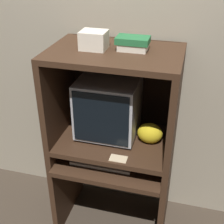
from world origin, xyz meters
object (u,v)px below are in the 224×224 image
at_px(keyboard, 102,161).
at_px(book_stack, 133,43).
at_px(storage_box, 94,40).
at_px(crt_monitor, 108,107).
at_px(mouse, 141,169).
at_px(snack_bag, 150,133).

height_order(keyboard, book_stack, book_stack).
relative_size(book_stack, storage_box, 1.26).
xyz_separation_m(book_stack, storage_box, (-0.23, -0.04, 0.01)).
bearing_deg(storage_box, crt_monitor, 37.75).
bearing_deg(book_stack, keyboard, -136.82).
bearing_deg(storage_box, keyboard, -56.14).
distance_m(book_stack, storage_box, 0.24).
distance_m(mouse, storage_box, 0.90).
distance_m(mouse, book_stack, 0.83).
relative_size(snack_bag, book_stack, 0.87).
height_order(crt_monitor, book_stack, book_stack).
xyz_separation_m(mouse, book_stack, (-0.12, 0.16, 0.81)).
bearing_deg(storage_box, book_stack, 9.52).
xyz_separation_m(keyboard, snack_bag, (0.30, 0.13, 0.20)).
relative_size(mouse, storage_box, 0.36).
bearing_deg(keyboard, storage_box, 123.86).
relative_size(mouse, book_stack, 0.29).
bearing_deg(book_stack, crt_monitor, 174.13).
relative_size(crt_monitor, book_stack, 2.10).
xyz_separation_m(crt_monitor, book_stack, (0.16, -0.02, 0.47)).
height_order(crt_monitor, mouse, crt_monitor).
bearing_deg(crt_monitor, keyboard, -89.28).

